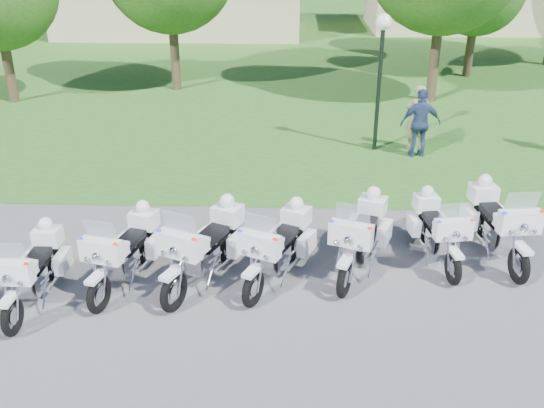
{
  "coord_description": "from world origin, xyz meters",
  "views": [
    {
      "loc": [
        0.71,
        -9.97,
        6.2
      ],
      "look_at": [
        0.31,
        1.2,
        0.95
      ],
      "focal_mm": 40.0,
      "sensor_mm": 36.0,
      "label": 1
    }
  ],
  "objects_px": {
    "motorcycle_4": "(279,245)",
    "bystander_c": "(420,123)",
    "motorcycle_2": "(126,249)",
    "motorcycle_1": "(34,268)",
    "lamp_post": "(382,49)",
    "motorcycle_7": "(497,222)",
    "bystander_a": "(417,118)",
    "motorcycle_6": "(437,229)",
    "motorcycle_5": "(361,235)",
    "motorcycle_3": "(206,245)"
  },
  "relations": [
    {
      "from": "motorcycle_4",
      "to": "bystander_c",
      "type": "height_order",
      "value": "bystander_c"
    },
    {
      "from": "motorcycle_2",
      "to": "motorcycle_4",
      "type": "xyz_separation_m",
      "value": [
        2.83,
        0.23,
        0.02
      ]
    },
    {
      "from": "motorcycle_1",
      "to": "lamp_post",
      "type": "distance_m",
      "value": 10.96
    },
    {
      "from": "motorcycle_4",
      "to": "motorcycle_2",
      "type": "bearing_deg",
      "value": 29.01
    },
    {
      "from": "motorcycle_7",
      "to": "bystander_a",
      "type": "height_order",
      "value": "bystander_a"
    },
    {
      "from": "motorcycle_6",
      "to": "bystander_c",
      "type": "distance_m",
      "value": 5.92
    },
    {
      "from": "motorcycle_6",
      "to": "motorcycle_2",
      "type": "bearing_deg",
      "value": 2.41
    },
    {
      "from": "motorcycle_1",
      "to": "motorcycle_5",
      "type": "xyz_separation_m",
      "value": [
        5.87,
        1.33,
        0.06
      ]
    },
    {
      "from": "bystander_a",
      "to": "motorcycle_4",
      "type": "bearing_deg",
      "value": 64.43
    },
    {
      "from": "lamp_post",
      "to": "bystander_a",
      "type": "height_order",
      "value": "lamp_post"
    },
    {
      "from": "motorcycle_3",
      "to": "lamp_post",
      "type": "bearing_deg",
      "value": -94.67
    },
    {
      "from": "motorcycle_4",
      "to": "motorcycle_5",
      "type": "height_order",
      "value": "motorcycle_5"
    },
    {
      "from": "motorcycle_1",
      "to": "bystander_c",
      "type": "height_order",
      "value": "bystander_c"
    },
    {
      "from": "motorcycle_6",
      "to": "motorcycle_7",
      "type": "distance_m",
      "value": 1.25
    },
    {
      "from": "motorcycle_1",
      "to": "motorcycle_4",
      "type": "xyz_separation_m",
      "value": [
        4.29,
        0.92,
        0.04
      ]
    },
    {
      "from": "motorcycle_4",
      "to": "motorcycle_5",
      "type": "relative_size",
      "value": 0.95
    },
    {
      "from": "bystander_a",
      "to": "motorcycle_5",
      "type": "bearing_deg",
      "value": 73.96
    },
    {
      "from": "motorcycle_5",
      "to": "motorcycle_3",
      "type": "bearing_deg",
      "value": 31.06
    },
    {
      "from": "bystander_a",
      "to": "motorcycle_2",
      "type": "bearing_deg",
      "value": 50.7
    },
    {
      "from": "motorcycle_7",
      "to": "lamp_post",
      "type": "relative_size",
      "value": 0.66
    },
    {
      "from": "motorcycle_4",
      "to": "motorcycle_6",
      "type": "height_order",
      "value": "motorcycle_4"
    },
    {
      "from": "bystander_a",
      "to": "bystander_c",
      "type": "distance_m",
      "value": 0.58
    },
    {
      "from": "lamp_post",
      "to": "bystander_c",
      "type": "distance_m",
      "value": 2.37
    },
    {
      "from": "motorcycle_7",
      "to": "motorcycle_6",
      "type": "bearing_deg",
      "value": 2.16
    },
    {
      "from": "motorcycle_5",
      "to": "motorcycle_6",
      "type": "height_order",
      "value": "motorcycle_5"
    },
    {
      "from": "motorcycle_1",
      "to": "motorcycle_4",
      "type": "distance_m",
      "value": 4.39
    },
    {
      "from": "bystander_c",
      "to": "motorcycle_2",
      "type": "bearing_deg",
      "value": 40.48
    },
    {
      "from": "lamp_post",
      "to": "motorcycle_2",
      "type": "bearing_deg",
      "value": -126.36
    },
    {
      "from": "motorcycle_3",
      "to": "lamp_post",
      "type": "distance_m",
      "value": 8.67
    },
    {
      "from": "motorcycle_5",
      "to": "motorcycle_6",
      "type": "distance_m",
      "value": 1.61
    },
    {
      "from": "motorcycle_7",
      "to": "bystander_c",
      "type": "xyz_separation_m",
      "value": [
        -0.51,
        5.66,
        0.25
      ]
    },
    {
      "from": "motorcycle_2",
      "to": "motorcycle_3",
      "type": "xyz_separation_m",
      "value": [
        1.48,
        0.1,
        0.05
      ]
    },
    {
      "from": "motorcycle_4",
      "to": "bystander_c",
      "type": "bearing_deg",
      "value": -95.49
    },
    {
      "from": "motorcycle_3",
      "to": "bystander_c",
      "type": "xyz_separation_m",
      "value": [
        5.19,
        6.85,
        0.24
      ]
    },
    {
      "from": "motorcycle_2",
      "to": "motorcycle_1",
      "type": "bearing_deg",
      "value": 39.43
    },
    {
      "from": "lamp_post",
      "to": "bystander_a",
      "type": "relative_size",
      "value": 2.03
    },
    {
      "from": "motorcycle_1",
      "to": "bystander_a",
      "type": "bearing_deg",
      "value": -133.52
    },
    {
      "from": "motorcycle_7",
      "to": "motorcycle_4",
      "type": "bearing_deg",
      "value": 6.62
    },
    {
      "from": "motorcycle_1",
      "to": "motorcycle_5",
      "type": "relative_size",
      "value": 0.95
    },
    {
      "from": "motorcycle_5",
      "to": "motorcycle_6",
      "type": "relative_size",
      "value": 1.06
    },
    {
      "from": "motorcycle_5",
      "to": "lamp_post",
      "type": "bearing_deg",
      "value": -78.5
    },
    {
      "from": "motorcycle_1",
      "to": "motorcycle_6",
      "type": "height_order",
      "value": "motorcycle_1"
    },
    {
      "from": "motorcycle_2",
      "to": "motorcycle_5",
      "type": "height_order",
      "value": "motorcycle_5"
    },
    {
      "from": "motorcycle_1",
      "to": "bystander_a",
      "type": "distance_m",
      "value": 11.58
    },
    {
      "from": "motorcycle_3",
      "to": "motorcycle_2",
      "type": "bearing_deg",
      "value": 27.96
    },
    {
      "from": "lamp_post",
      "to": "bystander_c",
      "type": "height_order",
      "value": "lamp_post"
    },
    {
      "from": "motorcycle_1",
      "to": "motorcycle_5",
      "type": "distance_m",
      "value": 6.02
    },
    {
      "from": "bystander_a",
      "to": "bystander_c",
      "type": "xyz_separation_m",
      "value": [
        -0.01,
        -0.58,
        0.02
      ]
    },
    {
      "from": "motorcycle_1",
      "to": "bystander_c",
      "type": "xyz_separation_m",
      "value": [
        8.14,
        7.64,
        0.32
      ]
    },
    {
      "from": "motorcycle_3",
      "to": "bystander_a",
      "type": "height_order",
      "value": "bystander_a"
    }
  ]
}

